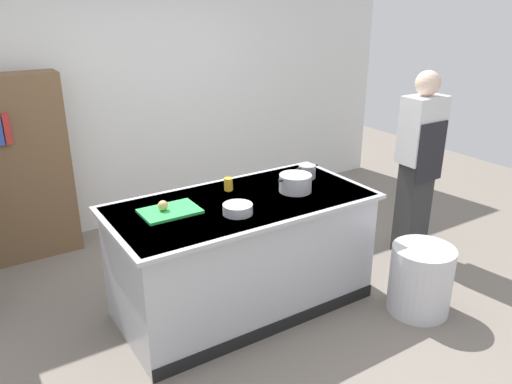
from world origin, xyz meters
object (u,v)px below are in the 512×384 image
Objects in this scene: mixing_bowl at (238,209)px; juice_cup at (228,184)px; trash_bin at (420,279)px; bookshelf at (5,172)px; person_chef at (419,160)px; stock_pot at (295,183)px; onion at (163,206)px; sauce_pan at (307,171)px.

mixing_bowl is 2.10× the size of juice_cup.
bookshelf is (-2.49, 2.60, 0.58)m from trash_bin.
mixing_bowl reaches higher than trash_bin.
juice_cup is 0.18× the size of trash_bin.
person_chef reaches higher than bookshelf.
trash_bin is at bearing -47.72° from stock_pot.
person_chef is (0.72, 0.73, 0.64)m from trash_bin.
bookshelf is at bearing 133.82° from trash_bin.
mixing_bowl is at bearing 154.39° from trash_bin.
onion is 0.04× the size of person_chef.
mixing_bowl is 0.46m from juice_cup.
bookshelf is at bearing 115.00° from onion.
bookshelf is (-1.82, 1.86, -0.11)m from stock_pot.
onion reaches higher than trash_bin.
bookshelf reaches higher than juice_cup.
juice_cup is at bearing 13.06° from onion.
juice_cup is 0.06× the size of person_chef.
onion is 0.23× the size of stock_pot.
person_chef is (1.98, 0.12, -0.02)m from mixing_bowl.
person_chef is at bearing 45.52° from trash_bin.
bookshelf is at bearing 134.41° from stock_pot.
juice_cup is (-0.42, 0.30, -0.02)m from stock_pot.
trash_bin is 0.32× the size of person_chef.
stock_pot is 0.18× the size of person_chef.
stock_pot is 1.51× the size of mixing_bowl.
juice_cup is at bearing 68.34° from mixing_bowl.
stock_pot is at bearing 132.28° from trash_bin.
trash_bin is at bearing -27.85° from onion.
sauce_pan is at bearing 1.69° from onion.
stock_pot reaches higher than sauce_pan.
trash_bin is at bearing -66.44° from sauce_pan.
onion is 2.04m from trash_bin.
sauce_pan is 1.23m from trash_bin.
mixing_bowl is at bearing -159.14° from sauce_pan.
person_chef is (1.81, -0.31, -0.04)m from juice_cup.
sauce_pan is at bearing -8.34° from juice_cup.
sauce_pan is at bearing 113.56° from trash_bin.
person_chef reaches higher than stock_pot.
onion is 1.88m from bookshelf.
mixing_bowl is 1.99m from person_chef.
mixing_bowl is at bearing -33.92° from onion.
person_chef reaches higher than mixing_bowl.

